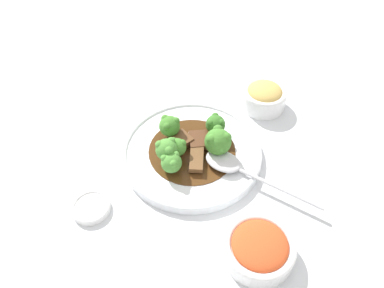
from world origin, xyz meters
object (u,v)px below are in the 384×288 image
object	(u,v)px
broccoli_floret_2	(169,126)
side_bowl_kimchi	(259,248)
broccoli_floret_5	(177,147)
broccoli_floret_0	(171,162)
beef_strip_1	(178,142)
sauce_dish	(91,207)
side_bowl_appetizer	(264,96)
broccoli_floret_1	(218,141)
broccoli_floret_4	(215,124)
broccoli_floret_3	(167,149)
beef_strip_0	(197,157)
beef_strip_2	(199,140)
main_plate	(192,152)
serving_spoon	(231,165)

from	to	relation	value
broccoli_floret_2	side_bowl_kimchi	size ratio (longest dim) A/B	0.42
broccoli_floret_5	broccoli_floret_0	bearing A→B (deg)	84.20
beef_strip_1	side_bowl_kimchi	xyz separation A→B (m)	(-0.17, 0.20, -0.00)
sauce_dish	side_bowl_appetizer	bearing A→B (deg)	-132.43
broccoli_floret_2	side_bowl_kimchi	world-z (taller)	broccoli_floret_2
broccoli_floret_1	broccoli_floret_4	world-z (taller)	broccoli_floret_1
beef_strip_1	side_bowl_appetizer	bearing A→B (deg)	-135.62
beef_strip_1	broccoli_floret_3	world-z (taller)	broccoli_floret_3
side_bowl_kimchi	broccoli_floret_2	bearing A→B (deg)	-49.96
side_bowl_appetizer	broccoli_floret_1	bearing A→B (deg)	62.88
beef_strip_0	broccoli_floret_0	distance (m)	0.06
beef_strip_1	sauce_dish	distance (m)	0.21
beef_strip_2	broccoli_floret_4	world-z (taller)	broccoli_floret_4
broccoli_floret_4	sauce_dish	xyz separation A→B (m)	(0.20, 0.20, -0.04)
broccoli_floret_0	beef_strip_2	bearing A→B (deg)	-117.23
broccoli_floret_5	side_bowl_appetizer	bearing A→B (deg)	-130.52
main_plate	side_bowl_appetizer	size ratio (longest dim) A/B	2.87
beef_strip_2	sauce_dish	bearing A→B (deg)	45.58
beef_strip_0	broccoli_floret_1	distance (m)	0.05
beef_strip_2	broccoli_floret_3	size ratio (longest dim) A/B	1.00
main_plate	beef_strip_2	world-z (taller)	beef_strip_2
beef_strip_2	sauce_dish	size ratio (longest dim) A/B	0.77
main_plate	broccoli_floret_5	world-z (taller)	broccoli_floret_5
broccoli_floret_4	sauce_dish	distance (m)	0.29
broccoli_floret_4	side_bowl_appetizer	distance (m)	0.16
broccoli_floret_4	side_bowl_kimchi	size ratio (longest dim) A/B	0.39
broccoli_floret_2	broccoli_floret_5	size ratio (longest dim) A/B	1.21
serving_spoon	side_bowl_kimchi	world-z (taller)	side_bowl_kimchi
main_plate	broccoli_floret_3	size ratio (longest dim) A/B	5.24
broccoli_floret_5	side_bowl_appetizer	distance (m)	0.25
broccoli_floret_2	side_bowl_appetizer	xyz separation A→B (m)	(-0.19, -0.14, -0.02)
broccoli_floret_3	broccoli_floret_2	bearing A→B (deg)	-83.42
broccoli_floret_1	side_bowl_kimchi	distance (m)	0.22
beef_strip_2	sauce_dish	distance (m)	0.24
main_plate	broccoli_floret_4	size ratio (longest dim) A/B	6.17
beef_strip_1	broccoli_floret_3	distance (m)	0.05
broccoli_floret_5	side_bowl_kimchi	xyz separation A→B (m)	(-0.16, 0.17, -0.02)
main_plate	side_bowl_appetizer	bearing A→B (deg)	-128.77
broccoli_floret_2	broccoli_floret_5	distance (m)	0.05
broccoli_floret_1	sauce_dish	distance (m)	0.26
broccoli_floret_5	serving_spoon	size ratio (longest dim) A/B	0.18
side_bowl_kimchi	sauce_dish	distance (m)	0.30
broccoli_floret_2	side_bowl_appetizer	world-z (taller)	broccoli_floret_2
broccoli_floret_4	side_bowl_kimchi	world-z (taller)	broccoli_floret_4
side_bowl_appetizer	beef_strip_0	bearing A→B (deg)	57.41
broccoli_floret_4	side_bowl_appetizer	size ratio (longest dim) A/B	0.47
serving_spoon	main_plate	bearing A→B (deg)	-23.00
beef_strip_1	broccoli_floret_4	world-z (taller)	broccoli_floret_4
beef_strip_2	side_bowl_appetizer	bearing A→B (deg)	-129.98
broccoli_floret_1	broccoli_floret_2	world-z (taller)	broccoli_floret_1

